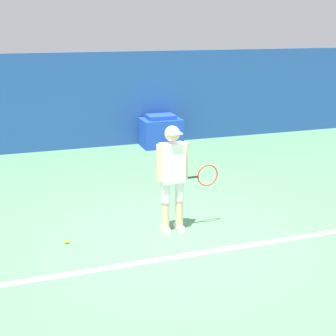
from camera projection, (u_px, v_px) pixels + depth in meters
ground_plane at (178, 239)px, 6.71m from camera, size 24.00×24.00×0.00m
back_wall at (101, 100)px, 11.49m from camera, size 24.00×0.10×2.33m
court_baseline at (192, 255)px, 6.23m from camera, size 21.60×0.10×0.01m
tennis_player at (173, 175)px, 6.70m from camera, size 0.97×0.29×1.60m
tennis_ball at (67, 241)px, 6.55m from camera, size 0.07×0.07×0.07m
covered_chair at (161, 132)px, 11.73m from camera, size 0.98×0.71×0.80m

